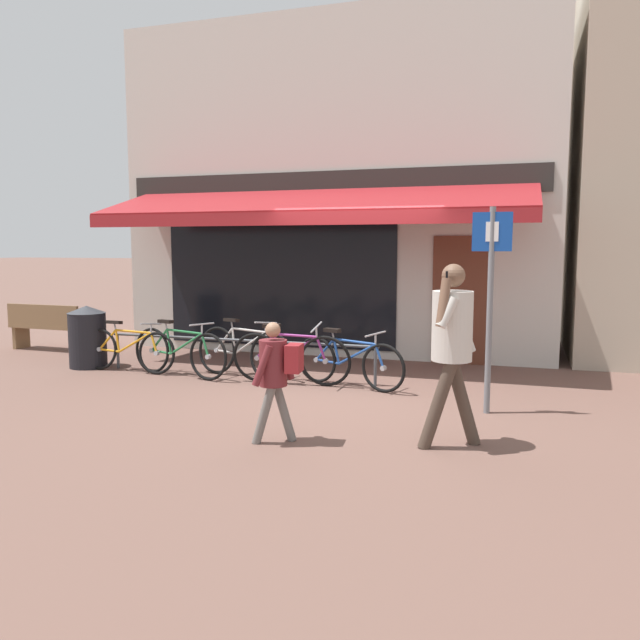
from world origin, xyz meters
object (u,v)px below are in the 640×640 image
Objects in this scene: pedestrian_child at (277,368)px; park_bench at (48,326)px; bicycle_green at (179,352)px; litter_bin at (87,336)px; bicycle_purple at (290,358)px; bicycle_blue at (348,362)px; parking_sign at (490,288)px; bicycle_orange at (127,349)px; pedestrian_adult at (452,335)px; bicycle_silver at (243,351)px.

park_bench is (-6.07, 3.80, -0.28)m from pedestrian_child.
litter_bin reaches higher than bicycle_green.
bicycle_purple is 0.82m from bicycle_blue.
parking_sign is 8.31m from park_bench.
pedestrian_adult is at bearing -20.12° from bicycle_orange.
bicycle_silver is 0.96× the size of pedestrian_adult.
bicycle_green is at bearing -150.07° from bicycle_silver.
pedestrian_adult is at bearing -20.94° from litter_bin.
pedestrian_child is (1.64, -2.75, 0.36)m from bicycle_silver.
bicycle_orange is 0.85m from litter_bin.
pedestrian_child is 7.17m from park_bench.
park_bench is at bearing 163.54° from bicycle_purple.
bicycle_silver is 3.85m from parking_sign.
pedestrian_child is at bearing -44.73° from bicycle_silver.
bicycle_blue is 2.32m from parking_sign.
pedestrian_adult is at bearing -13.72° from bicycle_green.
bicycle_orange is at bearing -23.83° from park_bench.
litter_bin is 2.07m from park_bench.
litter_bin reaches higher than bicycle_orange.
litter_bin is at bearing 171.59° from parking_sign.
park_bench reaches higher than bicycle_blue.
parking_sign reaches higher than bicycle_green.
bicycle_green is 1.10× the size of park_bench.
parking_sign is 1.47× the size of park_bench.
bicycle_green is at bearing 176.66° from bicycle_purple.
bicycle_blue is at bearing 14.11° from bicycle_green.
bicycle_silver reaches higher than bicycle_green.
bicycle_blue is 2.58m from pedestrian_child.
bicycle_silver is 1.72× the size of litter_bin.
park_bench is (-1.75, 1.12, -0.04)m from litter_bin.
bicycle_green reaches higher than bicycle_blue.
park_bench is at bearing -38.26° from pedestrian_child.
litter_bin is (-4.37, 0.13, 0.14)m from bicycle_blue.
bicycle_blue is 6.24m from park_bench.
bicycle_blue is (0.81, 0.10, -0.03)m from bicycle_purple.
bicycle_blue is 1.39× the size of pedestrian_child.
pedestrian_adult is at bearing -21.86° from park_bench.
bicycle_silver is 4.56m from park_bench.
parking_sign is at bearing -12.39° from park_bench.
bicycle_purple reaches higher than bicycle_orange.
pedestrian_child is (0.77, -2.46, 0.36)m from bicycle_purple.
bicycle_orange is 5.62m from pedestrian_adult.
bicycle_orange is 5.59m from parking_sign.
bicycle_green is 1.78m from bicycle_purple.
bicycle_silver is at bearing 1.33° from litter_bin.
pedestrian_adult is (4.20, -2.09, 0.71)m from bicycle_green.
litter_bin is (-1.77, 0.19, 0.12)m from bicycle_green.
bicycle_green is at bearing -50.50° from pedestrian_child.
bicycle_orange is at bearing -42.40° from pedestrian_child.
bicycle_blue is at bearing -97.10° from pedestrian_child.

